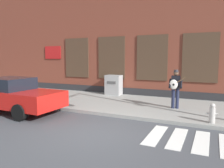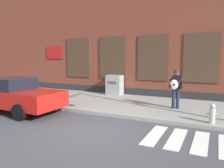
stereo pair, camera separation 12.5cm
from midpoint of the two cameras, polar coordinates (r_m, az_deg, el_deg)
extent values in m
plane|color=#424449|center=(7.25, -3.60, -12.55)|extent=(160.00, 160.00, 0.00)
cube|color=gray|center=(11.02, 7.44, -5.47)|extent=(28.00, 4.77, 0.14)
cube|color=brown|center=(15.16, 13.16, 15.08)|extent=(28.00, 4.00, 9.25)
cube|color=#28282B|center=(13.21, 10.71, -2.57)|extent=(28.00, 0.04, 0.55)
cube|color=#473323|center=(15.25, -8.59, 6.77)|extent=(1.84, 0.06, 2.64)
cube|color=black|center=(15.24, -8.61, 6.77)|extent=(1.72, 0.03, 2.52)
cube|color=#473323|center=(13.94, 0.39, 6.85)|extent=(1.84, 0.06, 2.64)
cube|color=black|center=(13.93, 0.37, 6.85)|extent=(1.72, 0.03, 2.52)
cube|color=#473323|center=(13.03, 10.91, 6.73)|extent=(1.84, 0.06, 2.64)
cube|color=black|center=(13.02, 10.89, 6.73)|extent=(1.72, 0.03, 2.52)
cube|color=#473323|center=(12.61, 22.54, 6.34)|extent=(1.84, 0.06, 2.64)
cube|color=black|center=(12.60, 22.54, 6.34)|extent=(1.72, 0.03, 2.52)
cube|color=red|center=(16.49, -14.60, 7.94)|extent=(1.40, 0.04, 0.90)
cube|color=silver|center=(7.15, 11.58, -12.91)|extent=(0.42, 1.90, 0.01)
cube|color=silver|center=(7.03, 17.03, -13.43)|extent=(0.42, 1.90, 0.01)
cube|color=silver|center=(6.97, 22.63, -13.83)|extent=(0.42, 1.90, 0.01)
cube|color=red|center=(10.65, -23.78, -3.14)|extent=(4.63, 1.93, 0.68)
cube|color=black|center=(10.76, -24.78, 0.14)|extent=(1.87, 1.62, 0.52)
cube|color=silver|center=(9.44, -12.34, -3.50)|extent=(0.06, 0.24, 0.12)
cube|color=silver|center=(8.61, -17.15, -4.65)|extent=(0.06, 0.24, 0.12)
cylinder|color=black|center=(10.34, -15.20, -4.99)|extent=(0.66, 0.25, 0.66)
cylinder|color=black|center=(9.16, -22.60, -6.80)|extent=(0.66, 0.25, 0.66)
cylinder|color=black|center=(12.27, -24.51, -3.53)|extent=(0.66, 0.25, 0.66)
cylinder|color=#1E233D|center=(10.26, 17.12, -3.77)|extent=(0.15, 0.15, 0.87)
cylinder|color=#1E233D|center=(10.25, 16.11, -3.74)|extent=(0.15, 0.15, 0.87)
cube|color=black|center=(10.16, 16.76, 0.37)|extent=(0.40, 0.26, 0.61)
sphere|color=brown|center=(10.12, 16.84, 2.70)|extent=(0.22, 0.22, 0.22)
cylinder|color=#333338|center=(10.12, 16.85, 3.05)|extent=(0.27, 0.28, 0.02)
cylinder|color=#333338|center=(10.11, 16.86, 3.33)|extent=(0.18, 0.18, 0.09)
cylinder|color=black|center=(10.05, 18.09, 0.03)|extent=(0.14, 0.52, 0.39)
cylinder|color=black|center=(10.08, 15.36, 0.14)|extent=(0.14, 0.52, 0.39)
ellipsoid|color=silver|center=(9.99, 16.23, -0.16)|extent=(0.37, 0.16, 0.44)
cylinder|color=black|center=(9.93, 16.21, -0.20)|extent=(0.09, 0.02, 0.09)
cylinder|color=brown|center=(9.94, 17.75, 0.80)|extent=(0.47, 0.09, 0.34)
cube|color=#9E9E9E|center=(13.51, 0.96, -0.24)|extent=(0.95, 0.67, 1.21)
cube|color=#4C4C4C|center=(13.18, 0.34, 0.38)|extent=(0.57, 0.02, 0.16)
cylinder|color=#B2ADA8|center=(8.43, 25.09, -7.50)|extent=(0.20, 0.20, 0.55)
sphere|color=#B2ADA8|center=(8.36, 25.21, -5.27)|extent=(0.18, 0.18, 0.18)
cylinder|color=#B2ADA8|center=(8.42, 24.15, -7.08)|extent=(0.10, 0.07, 0.07)
cylinder|color=#B2ADA8|center=(8.42, 26.07, -7.18)|extent=(0.10, 0.07, 0.07)
camera|label=1|loc=(0.06, -89.61, 0.05)|focal=35.00mm
camera|label=2|loc=(0.06, 90.39, -0.05)|focal=35.00mm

